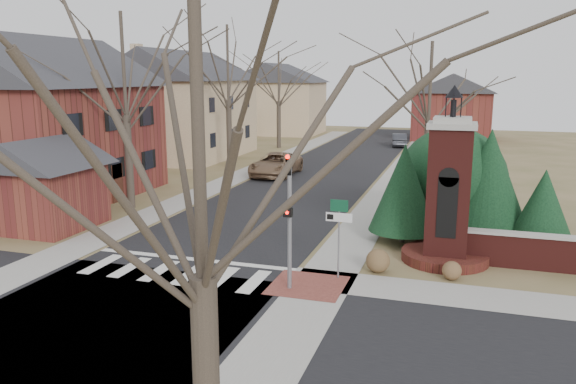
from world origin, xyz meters
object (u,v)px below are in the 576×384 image
at_px(sign_post, 339,223).
at_px(pickup_truck, 276,164).
at_px(brick_gate_monument, 448,204).
at_px(distant_car, 399,140).
at_px(traffic_signal_pole, 289,211).

relative_size(sign_post, pickup_truck, 0.50).
height_order(brick_gate_monument, distant_car, brick_gate_monument).
distance_m(traffic_signal_pole, brick_gate_monument, 6.47).
bearing_deg(pickup_truck, traffic_signal_pole, -69.76).
bearing_deg(distant_car, pickup_truck, 63.68).
bearing_deg(sign_post, distant_car, 93.34).
bearing_deg(distant_car, brick_gate_monument, 91.14).
height_order(sign_post, brick_gate_monument, brick_gate_monument).
bearing_deg(pickup_truck, brick_gate_monument, -52.10).
bearing_deg(traffic_signal_pole, brick_gate_monument, 43.24).
bearing_deg(sign_post, brick_gate_monument, 41.42).
xyz_separation_m(brick_gate_monument, pickup_truck, (-11.89, 15.48, -1.39)).
xyz_separation_m(brick_gate_monument, distant_car, (-5.60, 34.56, -1.53)).
relative_size(traffic_signal_pole, pickup_truck, 0.81).
bearing_deg(brick_gate_monument, traffic_signal_pole, -136.76).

